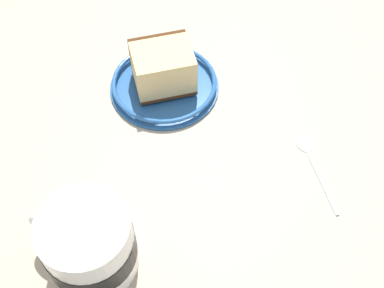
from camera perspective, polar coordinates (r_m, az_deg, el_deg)
ground_plane at (r=64.57cm, az=0.22°, el=-1.70°), size 131.56×131.56×2.04cm
small_plate at (r=70.31cm, az=-3.21°, el=6.90°), size 15.45×15.45×1.61cm
cake_slice at (r=68.20cm, az=-3.39°, el=8.85°), size 9.93×10.37×5.91cm
tea_mug at (r=53.64cm, az=-11.89°, el=-11.31°), size 11.83×9.80×9.33cm
teaspoon at (r=65.07cm, az=13.47°, el=-1.20°), size 11.42×7.07×0.80cm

